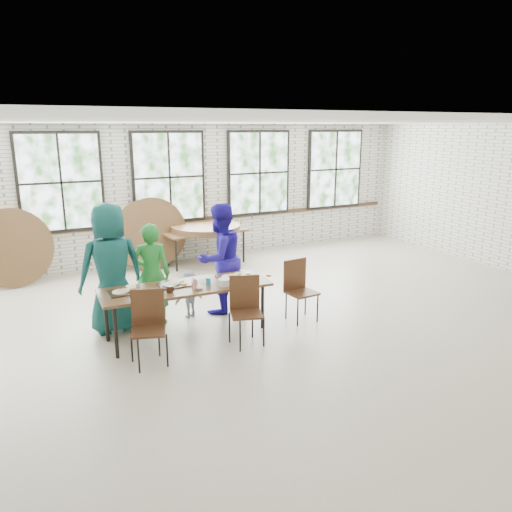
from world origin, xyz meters
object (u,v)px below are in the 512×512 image
Objects in this scene: chair_near_left at (148,320)px; dining_table at (186,289)px; chair_near_right at (245,304)px; storage_table at (206,233)px.

dining_table is at bearing 57.25° from chair_near_left.
storage_table is at bearing 94.24° from chair_near_right.
chair_near_left is 1.36m from chair_near_right.
storage_table is (1.08, 4.08, 0.13)m from chair_near_right.
storage_table is at bearing 66.83° from dining_table.
chair_near_right is 0.51× the size of storage_table.
dining_table is 1.31× the size of storage_table.
chair_near_left and chair_near_right have the same top height.
storage_table is (2.44, 4.05, 0.13)m from chair_near_left.
chair_near_left reaches higher than storage_table.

